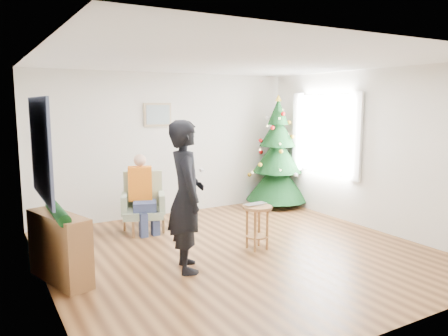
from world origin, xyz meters
TOP-DOWN VIEW (x-y plane):
  - floor at (0.00, 0.00)m, footprint 5.00×5.00m
  - ceiling at (0.00, 0.00)m, footprint 5.00×5.00m
  - wall_back at (0.00, 2.50)m, footprint 5.00×0.00m
  - wall_front at (0.00, -2.50)m, footprint 5.00×0.00m
  - wall_left at (-2.50, 0.00)m, footprint 0.00×5.00m
  - wall_right at (2.50, 0.00)m, footprint 0.00×5.00m
  - window_panel at (2.47, 1.00)m, footprint 0.04×1.30m
  - curtains at (2.44, 1.00)m, footprint 0.05×1.75m
  - christmas_tree at (2.15, 2.01)m, footprint 1.23×1.23m
  - stool at (0.29, -0.02)m, footprint 0.42×0.42m
  - laptop at (0.29, -0.02)m, footprint 0.36×0.25m
  - armchair at (-0.80, 1.64)m, footprint 0.80×0.79m
  - seated_person at (-0.82, 1.59)m, footprint 0.46×0.60m
  - standing_man at (-0.90, -0.21)m, footprint 0.60×0.77m
  - game_controller at (-0.70, -0.24)m, footprint 0.07×0.13m
  - console at (-2.33, 0.19)m, footprint 0.58×1.04m
  - garland at (-2.33, 0.19)m, footprint 0.14×0.90m
  - tapestry at (-2.46, 0.30)m, footprint 0.03×1.50m
  - framed_picture at (-0.20, 2.46)m, footprint 0.52×0.05m

SIDE VIEW (x-z plane):
  - floor at x=0.00m, z-range 0.00..0.00m
  - stool at x=0.29m, z-range 0.01..0.63m
  - armchair at x=-0.80m, z-range -0.13..0.82m
  - console at x=-2.33m, z-range 0.00..0.80m
  - seated_person at x=-0.82m, z-range 0.01..1.26m
  - laptop at x=0.29m, z-range 0.63..0.65m
  - garland at x=-2.33m, z-range 0.75..0.89m
  - standing_man at x=-0.90m, z-range 0.00..1.86m
  - christmas_tree at x=2.15m, z-range -0.11..2.12m
  - game_controller at x=-0.70m, z-range 1.22..1.26m
  - wall_back at x=0.00m, z-range -1.20..3.80m
  - wall_front at x=0.00m, z-range -1.20..3.80m
  - wall_left at x=-2.50m, z-range -1.20..3.80m
  - wall_right at x=2.50m, z-range -1.20..3.80m
  - window_panel at x=2.47m, z-range 0.80..2.20m
  - curtains at x=2.44m, z-range 0.75..2.25m
  - tapestry at x=-2.46m, z-range 0.98..2.12m
  - framed_picture at x=-0.20m, z-range 1.64..2.06m
  - ceiling at x=0.00m, z-range 2.60..2.60m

